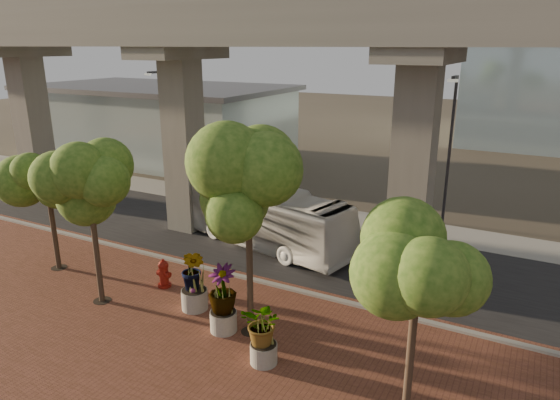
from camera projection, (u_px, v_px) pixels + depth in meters
The scene contains 18 objects.
ground at pixel (265, 262), 23.22m from camera, with size 160.00×160.00×0.00m, color #3D372C.
brick_plaza at pixel (146, 350), 16.46m from camera, with size 70.00×13.00×0.06m, color brown.
asphalt_road at pixel (285, 247), 24.90m from camera, with size 90.00×8.00×0.04m, color black.
curb_strip at pixel (242, 277), 21.50m from camera, with size 70.00×0.25×0.16m, color gray.
far_sidewalk at pixel (328, 215), 29.54m from camera, with size 90.00×3.00×0.06m, color gray.
transit_viaduct at pixel (285, 100), 22.74m from camera, with size 72.00×5.60×12.40m.
station_pavilion at pixel (159, 120), 44.70m from camera, with size 23.00×13.00×6.30m.
transit_bus at pixel (258, 215), 25.00m from camera, with size 2.52×10.73×2.99m, color silver.
fire_hydrant at pixel (164, 273), 20.58m from camera, with size 0.61×0.55×1.22m.
planter_front at pixel (263, 327), 15.40m from camera, with size 1.92×1.92×2.12m.
planter_right at pixel (222, 292), 17.12m from camera, with size 2.31×2.31×2.47m.
planter_left at pixel (193, 273), 18.59m from camera, with size 2.21×2.21×2.44m.
street_tree_far_west at pixel (46, 173), 21.20m from camera, with size 3.46×3.46×6.01m.
street_tree_near_west at pixel (89, 189), 18.24m from camera, with size 3.56×3.56×6.20m.
street_tree_near_east at pixel (248, 188), 15.94m from camera, with size 4.23×4.23×7.17m.
street_tree_far_east at pixel (419, 265), 12.45m from camera, with size 3.48×3.48×5.97m.
streetlamp_west at pixel (161, 123), 33.31m from camera, with size 0.40×1.16×8.03m.
streetlamp_east at pixel (449, 153), 23.25m from camera, with size 0.41×1.21×8.35m.
Camera 1 is at (10.57, -18.51, 9.67)m, focal length 32.00 mm.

